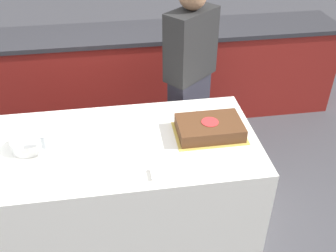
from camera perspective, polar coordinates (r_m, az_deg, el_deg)
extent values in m
plane|color=#424247|center=(3.07, -5.29, -14.02)|extent=(14.00, 14.00, 0.00)
cube|color=maroon|center=(4.01, -7.34, 6.95)|extent=(4.40, 0.55, 0.88)
cube|color=#2D2D33|center=(3.82, -7.86, 13.05)|extent=(4.40, 0.58, 0.04)
cube|color=white|center=(2.79, -5.72, -8.77)|extent=(1.71, 0.91, 0.78)
cube|color=gold|center=(2.61, 5.99, -1.04)|extent=(0.46, 0.32, 0.00)
cube|color=#56331C|center=(2.58, 6.05, -0.23)|extent=(0.42, 0.28, 0.09)
cylinder|color=red|center=(2.56, 6.11, 0.59)|extent=(0.11, 0.11, 0.00)
cylinder|color=white|center=(2.60, -19.67, -2.45)|extent=(0.21, 0.21, 0.07)
cylinder|color=white|center=(2.51, -16.91, -4.24)|extent=(0.07, 0.07, 0.00)
cylinder|color=white|center=(2.49, -17.06, -3.55)|extent=(0.01, 0.01, 0.07)
cylinder|color=white|center=(2.44, -17.38, -2.06)|extent=(0.06, 0.06, 0.09)
cylinder|color=white|center=(2.85, 6.05, 2.39)|extent=(0.19, 0.19, 0.00)
cube|color=white|center=(2.28, -0.72, -6.87)|extent=(0.14, 0.10, 0.02)
cube|color=#282833|center=(3.34, 2.95, 0.68)|extent=(0.37, 0.35, 0.86)
cube|color=black|center=(3.00, 3.35, 11.69)|extent=(0.45, 0.42, 0.53)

